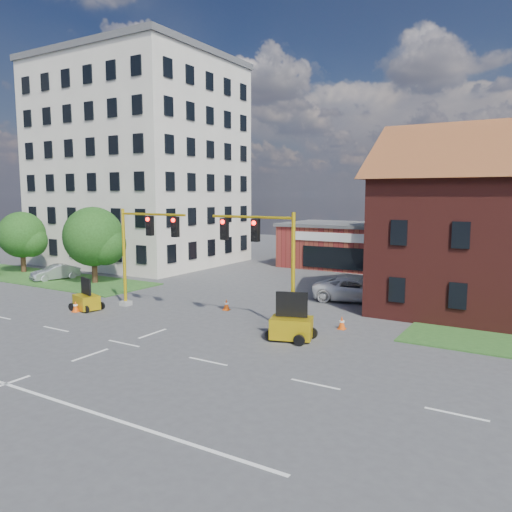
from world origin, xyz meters
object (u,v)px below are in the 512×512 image
Objects in this scene: signal_mast_east at (265,255)px; pickup_white at (355,290)px; trailer_east at (291,326)px; trailer_west at (87,300)px; signal_mast_west at (143,246)px.

pickup_white is at bearing 78.44° from signal_mast_east.
trailer_east is (2.25, -1.31, -3.21)m from signal_mast_east.
pickup_white is (13.31, 11.05, 0.18)m from trailer_west.
trailer_west is at bearing -142.23° from signal_mast_west.
signal_mast_east is at bearing 28.93° from trailer_west.
signal_mast_east is 2.68× the size of trailer_east.
pickup_white is (-0.43, 10.22, 0.07)m from trailer_east.
trailer_east is 10.23m from pickup_white.
signal_mast_east is 12.15m from trailer_west.
trailer_west is at bearing 165.42° from trailer_east.
trailer_east is at bearing 167.63° from pickup_white.
trailer_east is (13.73, 0.84, 0.11)m from trailer_west.
signal_mast_west reaches higher than pickup_white.
pickup_white is at bearing 74.33° from trailer_east.
signal_mast_west is 2.68× the size of trailer_east.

